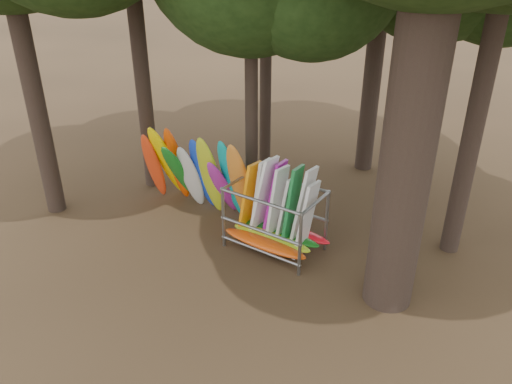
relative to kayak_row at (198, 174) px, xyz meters
The scene contains 3 objects.
ground 3.21m from the kayak_row, 33.29° to the right, with size 120.00×120.00×0.00m, color #47331E.
kayak_row is the anchor object (origin of this frame).
storage_rack 3.26m from the kayak_row, ahead, with size 3.06×1.57×2.75m.
Camera 1 is at (7.19, -9.24, 8.05)m, focal length 35.00 mm.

